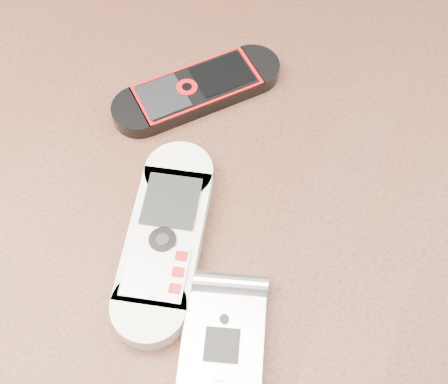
{
  "coord_description": "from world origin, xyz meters",
  "views": [
    {
      "loc": [
        0.1,
        -0.23,
        1.18
      ],
      "look_at": [
        0.01,
        0.0,
        0.76
      ],
      "focal_mm": 50.0,
      "sensor_mm": 36.0,
      "label": 1
    }
  ],
  "objects": [
    {
      "name": "motorola_razr",
      "position": [
        0.05,
        -0.12,
        0.76
      ],
      "size": [
        0.09,
        0.12,
        0.02
      ],
      "primitive_type": "cube",
      "rotation": [
        0.0,
        0.0,
        0.31
      ],
      "color": "silver",
      "rests_on": "table"
    },
    {
      "name": "table",
      "position": [
        0.0,
        0.0,
        0.64
      ],
      "size": [
        1.2,
        0.8,
        0.75
      ],
      "color": "black",
      "rests_on": "ground"
    },
    {
      "name": "nokia_white",
      "position": [
        -0.02,
        -0.05,
        0.76
      ],
      "size": [
        0.09,
        0.18,
        0.02
      ],
      "primitive_type": "cube",
      "rotation": [
        0.0,
        0.0,
        0.24
      ],
      "color": "silver",
      "rests_on": "table"
    },
    {
      "name": "nokia_black_red",
      "position": [
        -0.06,
        0.09,
        0.76
      ],
      "size": [
        0.14,
        0.15,
        0.02
      ],
      "primitive_type": "cube",
      "rotation": [
        0.0,
        0.0,
        -0.72
      ],
      "color": "black",
      "rests_on": "table"
    }
  ]
}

